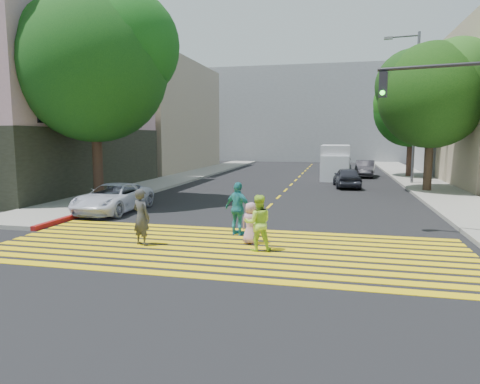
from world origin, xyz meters
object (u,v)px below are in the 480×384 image
(tree_left, at_px, (96,60))
(tree_right_near, at_px, (434,90))
(white_van, at_px, (335,163))
(white_sedan, at_px, (113,198))
(traffic_signal, at_px, (471,120))
(silver_car, at_px, (339,164))
(tree_right_far, at_px, (413,106))
(pedestrian_child, at_px, (251,223))
(dark_car_parked, at_px, (365,169))
(dark_car_near, at_px, (347,177))
(pedestrian_man, at_px, (141,217))
(pedestrian_extra, at_px, (238,209))
(pedestrian_woman, at_px, (258,223))

(tree_left, relative_size, tree_right_near, 1.17)
(tree_left, bearing_deg, white_van, 52.86)
(white_sedan, height_order, traffic_signal, traffic_signal)
(silver_car, bearing_deg, tree_left, 57.51)
(tree_right_far, height_order, white_van, tree_right_far)
(pedestrian_child, height_order, dark_car_parked, dark_car_parked)
(dark_car_near, height_order, traffic_signal, traffic_signal)
(tree_right_near, relative_size, pedestrian_man, 5.10)
(pedestrian_extra, distance_m, dark_car_parked, 22.40)
(tree_left, relative_size, pedestrian_woman, 6.33)
(tree_left, xyz_separation_m, pedestrian_extra, (8.01, -5.21, -5.83))
(pedestrian_child, xyz_separation_m, pedestrian_extra, (-0.63, 1.05, 0.24))
(pedestrian_extra, bearing_deg, dark_car_near, -78.84)
(tree_left, xyz_separation_m, traffic_signal, (14.89, -4.35, -3.05))
(pedestrian_child, relative_size, white_van, 0.23)
(tree_right_far, distance_m, pedestrian_woman, 25.10)
(pedestrian_child, xyz_separation_m, traffic_signal, (6.25, 1.90, 3.02))
(tree_right_near, relative_size, pedestrian_woman, 5.39)
(silver_car, bearing_deg, pedestrian_woman, 80.28)
(pedestrian_woman, bearing_deg, tree_left, -53.99)
(pedestrian_man, bearing_deg, dark_car_near, -89.03)
(tree_right_near, height_order, pedestrian_woman, tree_right_near)
(dark_car_parked, bearing_deg, dark_car_near, -95.63)
(tree_right_near, relative_size, dark_car_parked, 2.15)
(pedestrian_child, height_order, white_sedan, pedestrian_child)
(tree_right_far, bearing_deg, white_van, -158.34)
(tree_left, xyz_separation_m, tree_right_near, (16.10, 7.43, -0.97))
(pedestrian_extra, height_order, dark_car_parked, pedestrian_extra)
(dark_car_parked, bearing_deg, tree_right_near, -66.56)
(dark_car_parked, bearing_deg, silver_car, 116.62)
(dark_car_parked, bearing_deg, pedestrian_child, -95.60)
(pedestrian_woman, xyz_separation_m, dark_car_parked, (4.15, 23.58, -0.14))
(pedestrian_woman, bearing_deg, pedestrian_child, -80.11)
(pedestrian_woman, relative_size, white_van, 0.29)
(pedestrian_man, distance_m, white_sedan, 6.09)
(silver_car, bearing_deg, white_sedan, 63.63)
(dark_car_parked, bearing_deg, pedestrian_extra, -97.69)
(traffic_signal, bearing_deg, white_van, 114.03)
(traffic_signal, bearing_deg, tree_left, 175.53)
(pedestrian_extra, xyz_separation_m, traffic_signal, (6.88, 0.85, 2.79))
(dark_car_near, xyz_separation_m, dark_car_parked, (1.50, 7.60, 0.02))
(white_van, bearing_deg, pedestrian_man, -103.56)
(pedestrian_man, distance_m, pedestrian_woman, 3.41)
(pedestrian_man, relative_size, traffic_signal, 0.29)
(dark_car_near, bearing_deg, dark_car_parked, -106.90)
(white_sedan, bearing_deg, white_van, 62.14)
(dark_car_parked, xyz_separation_m, traffic_signal, (1.75, -20.95, 2.99))
(pedestrian_woman, height_order, dark_car_parked, pedestrian_woman)
(dark_car_near, relative_size, dark_car_parked, 0.94)
(dark_car_parked, relative_size, traffic_signal, 0.70)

